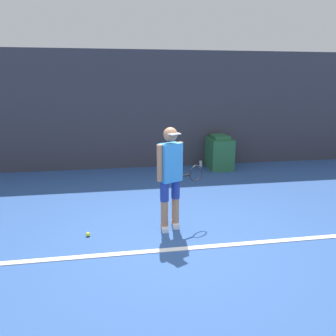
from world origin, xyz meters
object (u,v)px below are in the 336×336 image
Objects in this scene: tennis_player at (171,174)px; water_bottle at (201,164)px; tennis_ball at (88,234)px; covered_chair at (219,153)px.

tennis_player is 7.51× the size of water_bottle.
tennis_player reaches higher than tennis_ball.
tennis_player reaches higher than covered_chair.
tennis_player reaches higher than water_bottle.
covered_chair reaches higher than tennis_ball.
tennis_player is at bearing 3.38° from tennis_ball.
tennis_player is at bearing -118.95° from covered_chair.
covered_chair reaches higher than water_bottle.
water_bottle is (1.51, 3.76, -0.83)m from tennis_player.
tennis_ball is 0.07× the size of covered_chair.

